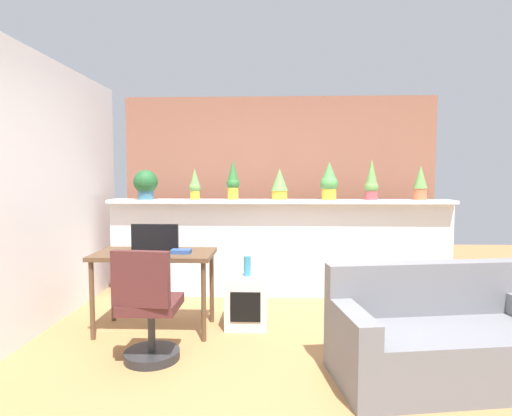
{
  "coord_description": "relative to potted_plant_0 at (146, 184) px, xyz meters",
  "views": [
    {
      "loc": [
        -0.09,
        -3.09,
        1.47
      ],
      "look_at": [
        -0.26,
        1.34,
        1.13
      ],
      "focal_mm": 29.8,
      "sensor_mm": 36.0,
      "label": 1
    }
  ],
  "objects": [
    {
      "name": "brick_wall_behind",
      "position": [
        1.6,
        0.67,
        -0.12
      ],
      "size": [
        4.08,
        0.1,
        2.5
      ],
      "primitive_type": "cube",
      "color": "#935B47",
      "rests_on": "ground"
    },
    {
      "name": "divider_wall",
      "position": [
        1.6,
        0.07,
        -0.8
      ],
      "size": [
        4.08,
        0.16,
        1.14
      ],
      "primitive_type": "cube",
      "color": "silver",
      "rests_on": "ground"
    },
    {
      "name": "side_cube_shelf",
      "position": [
        1.27,
        -0.99,
        -1.12
      ],
      "size": [
        0.4,
        0.41,
        0.5
      ],
      "color": "silver",
      "rests_on": "ground"
    },
    {
      "name": "potted_plant_6",
      "position": [
        3.25,
        0.04,
        0.02
      ],
      "size": [
        0.16,
        0.16,
        0.41
      ],
      "color": "#C66B42",
      "rests_on": "plant_shelf"
    },
    {
      "name": "book_on_desk",
      "position": [
        0.67,
        -1.18,
        -0.6
      ],
      "size": [
        0.18,
        0.12,
        0.04
      ],
      "primitive_type": "cube",
      "color": "#2D4C8C",
      "rests_on": "desk"
    },
    {
      "name": "couch",
      "position": [
        2.74,
        -2.0,
        -1.09
      ],
      "size": [
        1.66,
        0.99,
        0.8
      ],
      "color": "slate",
      "rests_on": "ground"
    },
    {
      "name": "potted_plant_1",
      "position": [
        0.59,
        0.01,
        -0.01
      ],
      "size": [
        0.14,
        0.14,
        0.37
      ],
      "color": "gold",
      "rests_on": "plant_shelf"
    },
    {
      "name": "side_wall_left",
      "position": [
        -0.69,
        -1.53,
        -0.07
      ],
      "size": [
        0.12,
        4.4,
        2.6
      ],
      "primitive_type": "cube",
      "color": "silver",
      "rests_on": "ground"
    },
    {
      "name": "ground_plane",
      "position": [
        1.6,
        -1.93,
        -1.37
      ],
      "size": [
        12.0,
        12.0,
        0.0
      ],
      "primitive_type": "plane",
      "color": "#9E7042"
    },
    {
      "name": "potted_plant_3",
      "position": [
        1.6,
        0.07,
        0.0
      ],
      "size": [
        0.2,
        0.2,
        0.37
      ],
      "color": "gold",
      "rests_on": "plant_shelf"
    },
    {
      "name": "potted_plant_4",
      "position": [
        2.19,
        0.05,
        0.03
      ],
      "size": [
        0.21,
        0.21,
        0.45
      ],
      "color": "gold",
      "rests_on": "plant_shelf"
    },
    {
      "name": "potted_plant_0",
      "position": [
        0.0,
        0.0,
        0.0
      ],
      "size": [
        0.29,
        0.29,
        0.35
      ],
      "color": "#386B84",
      "rests_on": "plant_shelf"
    },
    {
      "name": "tv_monitor",
      "position": [
        0.4,
        -1.05,
        -0.49
      ],
      "size": [
        0.45,
        0.04,
        0.25
      ],
      "primitive_type": "cube",
      "color": "black",
      "rests_on": "desk"
    },
    {
      "name": "potted_plant_2",
      "position": [
        1.04,
        0.03,
        0.04
      ],
      "size": [
        0.16,
        0.16,
        0.47
      ],
      "color": "gold",
      "rests_on": "plant_shelf"
    },
    {
      "name": "vase_on_shelf",
      "position": [
        1.27,
        -1.0,
        -0.77
      ],
      "size": [
        0.07,
        0.07,
        0.19
      ],
      "primitive_type": "cylinder",
      "color": "teal",
      "rests_on": "side_cube_shelf"
    },
    {
      "name": "potted_plant_5",
      "position": [
        2.68,
        0.04,
        0.03
      ],
      "size": [
        0.16,
        0.16,
        0.48
      ],
      "color": "#B7474C",
      "rests_on": "plant_shelf"
    },
    {
      "name": "desk",
      "position": [
        0.41,
        -1.13,
        -0.7
      ],
      "size": [
        1.1,
        0.6,
        0.75
      ],
      "color": "brown",
      "rests_on": "ground"
    },
    {
      "name": "plant_shelf",
      "position": [
        1.6,
        0.03,
        -0.21
      ],
      "size": [
        4.08,
        0.32,
        0.04
      ],
      "primitive_type": "cube",
      "color": "silver",
      "rests_on": "divider_wall"
    },
    {
      "name": "office_chair",
      "position": [
        0.55,
        -1.82,
        -0.98
      ],
      "size": [
        0.46,
        0.47,
        0.91
      ],
      "color": "#262628",
      "rests_on": "ground"
    }
  ]
}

